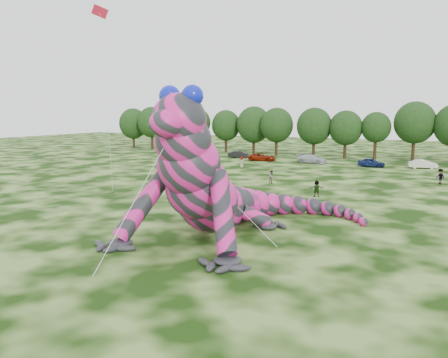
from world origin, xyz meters
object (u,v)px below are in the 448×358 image
tree_2 (173,129)px  spectator_2 (440,177)px  tree_10 (414,131)px  spectator_0 (220,177)px  tree_7 (314,133)px  car_1 (238,154)px  tree_6 (277,132)px  tree_8 (345,135)px  spectator_4 (242,162)px  tree_1 (152,128)px  car_4 (371,163)px  car_0 (202,153)px  tree_9 (376,136)px  spectator_1 (272,177)px  flying_kite (101,28)px  car_5 (423,164)px  tree_4 (226,131)px  spectator_5 (317,189)px  car_2 (262,157)px  tree_0 (133,128)px  car_3 (312,159)px  tree_5 (254,130)px  inflatable_gecko (218,160)px  tree_3 (197,130)px

tree_2 → spectator_2: size_ratio=5.11×
tree_10 → spectator_0: tree_10 is taller
tree_7 → car_1: 15.03m
tree_6 → tree_2: bearing=175.3°
tree_8 → tree_2: bearing=177.4°
spectator_4 → tree_10: bearing=107.7°
tree_1 → car_4: tree_1 is taller
tree_6 → car_0: bearing=-146.2°
tree_9 → spectator_1: size_ratio=5.23×
flying_kite → car_0: flying_kite is taller
tree_6 → car_5: size_ratio=2.30×
tree_4 → spectator_1: 42.14m
tree_1 → car_0: 21.25m
tree_7 → spectator_1: (3.46, -33.19, -3.91)m
tree_6 → spectator_1: bearing=-71.7°
tree_6 → spectator_5: 42.72m
car_2 → tree_1: bearing=63.3°
spectator_2 → spectator_5: size_ratio=1.10×
flying_kite → tree_0: 64.38m
tree_2 → tree_9: size_ratio=1.11×
tree_2 → spectator_2: 60.90m
car_3 → car_4: (9.73, -0.79, -0.04)m
car_2 → car_3: (8.96, 0.28, 0.06)m
tree_5 → tree_10: tree_10 is taller
flying_kite → tree_9: 54.77m
tree_4 → inflatable_gecko: bearing=-64.9°
tree_1 → spectator_5: bearing=-39.5°
tree_6 → flying_kite: bearing=-90.6°
tree_10 → spectator_1: bearing=-111.8°
tree_5 → car_4: 28.19m
tree_4 → tree_5: size_ratio=0.92×
car_2 → spectator_1: 25.27m
tree_0 → tree_2: bearing=-2.3°
tree_8 → car_0: bearing=-161.5°
car_3 → spectator_2: spectator_2 is taller
tree_3 → spectator_0: size_ratio=6.02×
tree_7 → car_5: (19.47, -8.97, -4.06)m
car_1 → spectator_4: size_ratio=2.17×
car_1 → spectator_2: 38.43m
spectator_2 → spectator_1: (-18.34, -8.73, -0.11)m
tree_7 → tree_9: 11.17m
tree_0 → tree_7: tree_0 is taller
tree_10 → spectator_4: tree_10 is taller
tree_1 → tree_10: tree_10 is taller
tree_3 → tree_9: size_ratio=1.09×
tree_9 → car_0: 32.46m
tree_6 → spectator_1: size_ratio=5.72×
tree_0 → spectator_4: (38.55, -23.28, -3.85)m
tree_2 → tree_5: (19.89, -0.33, 0.08)m
tree_5 → tree_6: (5.57, -1.75, -0.15)m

